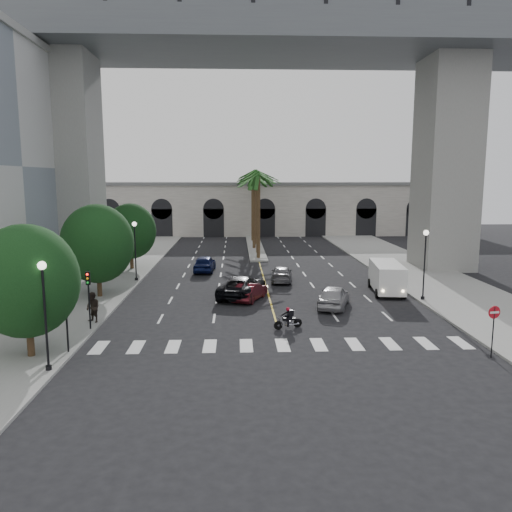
{
  "coord_description": "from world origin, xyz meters",
  "views": [
    {
      "loc": [
        -2.52,
        -27.79,
        9.08
      ],
      "look_at": [
        -1.16,
        6.0,
        3.81
      ],
      "focal_mm": 35.0,
      "sensor_mm": 36.0,
      "label": 1
    }
  ],
  "objects_px": {
    "pedestrian_a": "(61,300)",
    "do_not_enter_sign": "(494,320)",
    "lamp_post_left_far": "(135,246)",
    "lamp_post_left_near": "(45,307)",
    "car_e": "(205,264)",
    "traffic_signal_far": "(89,290)",
    "motorcycle_rider": "(289,319)",
    "car_c": "(242,286)",
    "traffic_signal_near": "(66,308)",
    "pedestrian_b": "(93,307)",
    "lamp_post_right": "(425,259)",
    "car_d": "(281,274)",
    "car_a": "(334,296)",
    "car_b": "(250,291)",
    "cargo_van": "(387,276)"
  },
  "relations": [
    {
      "from": "motorcycle_rider",
      "to": "car_b",
      "type": "xyz_separation_m",
      "value": [
        -2.17,
        7.28,
        0.06
      ]
    },
    {
      "from": "lamp_post_left_near",
      "to": "lamp_post_left_far",
      "type": "distance_m",
      "value": 21.0
    },
    {
      "from": "traffic_signal_far",
      "to": "pedestrian_a",
      "type": "relative_size",
      "value": 1.88
    },
    {
      "from": "cargo_van",
      "to": "pedestrian_b",
      "type": "relative_size",
      "value": 3.05
    },
    {
      "from": "car_d",
      "to": "car_e",
      "type": "distance_m",
      "value": 8.72
    },
    {
      "from": "traffic_signal_far",
      "to": "car_b",
      "type": "distance_m",
      "value": 12.39
    },
    {
      "from": "lamp_post_left_near",
      "to": "traffic_signal_near",
      "type": "relative_size",
      "value": 1.47
    },
    {
      "from": "motorcycle_rider",
      "to": "car_d",
      "type": "bearing_deg",
      "value": 66.05
    },
    {
      "from": "lamp_post_right",
      "to": "car_c",
      "type": "xyz_separation_m",
      "value": [
        -13.49,
        1.89,
        -2.39
      ]
    },
    {
      "from": "car_a",
      "to": "car_e",
      "type": "bearing_deg",
      "value": -35.06
    },
    {
      "from": "lamp_post_right",
      "to": "do_not_enter_sign",
      "type": "relative_size",
      "value": 1.96
    },
    {
      "from": "lamp_post_right",
      "to": "traffic_signal_near",
      "type": "height_order",
      "value": "lamp_post_right"
    },
    {
      "from": "car_e",
      "to": "lamp_post_left_near",
      "type": "bearing_deg",
      "value": 80.52
    },
    {
      "from": "traffic_signal_near",
      "to": "car_a",
      "type": "xyz_separation_m",
      "value": [
        15.7,
        9.02,
        -1.72
      ]
    },
    {
      "from": "lamp_post_right",
      "to": "car_d",
      "type": "xyz_separation_m",
      "value": [
        -9.9,
        7.66,
        -2.56
      ]
    },
    {
      "from": "car_b",
      "to": "traffic_signal_near",
      "type": "bearing_deg",
      "value": 71.69
    },
    {
      "from": "car_a",
      "to": "pedestrian_b",
      "type": "relative_size",
      "value": 2.41
    },
    {
      "from": "pedestrian_a",
      "to": "do_not_enter_sign",
      "type": "bearing_deg",
      "value": -5.92
    },
    {
      "from": "lamp_post_right",
      "to": "lamp_post_left_far",
      "type": "bearing_deg",
      "value": 160.67
    },
    {
      "from": "lamp_post_left_far",
      "to": "do_not_enter_sign",
      "type": "bearing_deg",
      "value": -42.21
    },
    {
      "from": "traffic_signal_near",
      "to": "car_e",
      "type": "distance_m",
      "value": 23.91
    },
    {
      "from": "traffic_signal_far",
      "to": "cargo_van",
      "type": "xyz_separation_m",
      "value": [
        20.79,
        9.35,
        -1.17
      ]
    },
    {
      "from": "car_a",
      "to": "pedestrian_b",
      "type": "bearing_deg",
      "value": 32.53
    },
    {
      "from": "car_c",
      "to": "do_not_enter_sign",
      "type": "bearing_deg",
      "value": 148.29
    },
    {
      "from": "lamp_post_left_near",
      "to": "cargo_van",
      "type": "height_order",
      "value": "lamp_post_left_near"
    },
    {
      "from": "pedestrian_b",
      "to": "lamp_post_right",
      "type": "bearing_deg",
      "value": 46.58
    },
    {
      "from": "traffic_signal_far",
      "to": "pedestrian_b",
      "type": "relative_size",
      "value": 1.9
    },
    {
      "from": "motorcycle_rider",
      "to": "car_a",
      "type": "height_order",
      "value": "car_a"
    },
    {
      "from": "lamp_post_left_near",
      "to": "motorcycle_rider",
      "type": "distance_m",
      "value": 13.99
    },
    {
      "from": "traffic_signal_far",
      "to": "pedestrian_b",
      "type": "bearing_deg",
      "value": 98.27
    },
    {
      "from": "car_e",
      "to": "pedestrian_a",
      "type": "distance_m",
      "value": 18.04
    },
    {
      "from": "motorcycle_rider",
      "to": "car_c",
      "type": "height_order",
      "value": "car_c"
    },
    {
      "from": "traffic_signal_far",
      "to": "pedestrian_b",
      "type": "distance_m",
      "value": 1.97
    },
    {
      "from": "lamp_post_left_near",
      "to": "car_e",
      "type": "distance_m",
      "value": 26.42
    },
    {
      "from": "pedestrian_a",
      "to": "motorcycle_rider",
      "type": "bearing_deg",
      "value": 1.26
    },
    {
      "from": "lamp_post_left_near",
      "to": "traffic_signal_near",
      "type": "distance_m",
      "value": 2.6
    },
    {
      "from": "lamp_post_left_far",
      "to": "car_b",
      "type": "xyz_separation_m",
      "value": [
        9.9,
        -7.14,
        -2.55
      ]
    },
    {
      "from": "lamp_post_left_near",
      "to": "car_b",
      "type": "distance_m",
      "value": 17.22
    },
    {
      "from": "lamp_post_left_far",
      "to": "car_d",
      "type": "distance_m",
      "value": 13.16
    },
    {
      "from": "lamp_post_left_near",
      "to": "lamp_post_left_far",
      "type": "bearing_deg",
      "value": 90.0
    },
    {
      "from": "traffic_signal_far",
      "to": "car_d",
      "type": "bearing_deg",
      "value": 47.89
    },
    {
      "from": "car_d",
      "to": "pedestrian_a",
      "type": "relative_size",
      "value": 2.35
    },
    {
      "from": "car_b",
      "to": "lamp_post_right",
      "type": "bearing_deg",
      "value": -161.31
    },
    {
      "from": "pedestrian_a",
      "to": "do_not_enter_sign",
      "type": "distance_m",
      "value": 26.09
    },
    {
      "from": "cargo_van",
      "to": "traffic_signal_far",
      "type": "bearing_deg",
      "value": -148.7
    },
    {
      "from": "lamp_post_right",
      "to": "car_e",
      "type": "xyz_separation_m",
      "value": [
        -17.03,
        12.67,
        -2.42
      ]
    },
    {
      "from": "car_c",
      "to": "do_not_enter_sign",
      "type": "height_order",
      "value": "do_not_enter_sign"
    },
    {
      "from": "motorcycle_rider",
      "to": "traffic_signal_far",
      "type": "bearing_deg",
      "value": 159.8
    },
    {
      "from": "car_c",
      "to": "cargo_van",
      "type": "bearing_deg",
      "value": -159.43
    },
    {
      "from": "traffic_signal_far",
      "to": "car_e",
      "type": "height_order",
      "value": "traffic_signal_far"
    }
  ]
}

